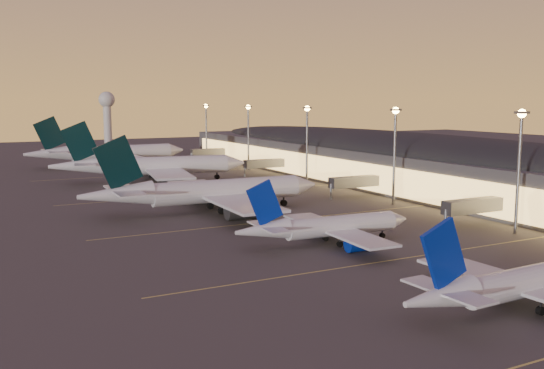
{
  "coord_description": "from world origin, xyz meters",
  "views": [
    {
      "loc": [
        -66.83,
        -86.31,
        27.7
      ],
      "look_at": [
        2.0,
        45.0,
        7.0
      ],
      "focal_mm": 40.0,
      "sensor_mm": 36.0,
      "label": 1
    }
  ],
  "objects": [
    {
      "name": "airliner_narrow_south",
      "position": [
        -2.36,
        -32.78,
        3.58
      ],
      "size": [
        38.76,
        34.6,
        13.86
      ],
      "rotation": [
        0.0,
        0.0,
        0.04
      ],
      "color": "silver",
      "rests_on": "ground"
    },
    {
      "name": "airliner_wide_far",
      "position": [
        -9.9,
        170.35,
        5.52
      ],
      "size": [
        66.89,
        60.87,
        21.42
      ],
      "rotation": [
        0.0,
        0.0,
        0.04
      ],
      "color": "silver",
      "rests_on": "ground"
    },
    {
      "name": "radar_tower",
      "position": [
        10.0,
        260.0,
        21.87
      ],
      "size": [
        9.0,
        9.0,
        32.5
      ],
      "color": "silver",
      "rests_on": "ground"
    },
    {
      "name": "airliner_wide_near",
      "position": [
        -12.31,
        52.54,
        5.09
      ],
      "size": [
        61.72,
        56.14,
        19.77
      ],
      "rotation": [
        0.0,
        0.0,
        -0.03
      ],
      "color": "silver",
      "rests_on": "ground"
    },
    {
      "name": "airliner_wide_mid",
      "position": [
        -8.18,
        114.04,
        5.42
      ],
      "size": [
        65.7,
        60.57,
        21.07
      ],
      "rotation": [
        0.0,
        0.0,
        -0.17
      ],
      "color": "silver",
      "rests_on": "ground"
    },
    {
      "name": "lane_markings",
      "position": [
        0.0,
        40.0,
        0.01
      ],
      "size": [
        90.0,
        180.36,
        0.0
      ],
      "color": "#D8C659",
      "rests_on": "ground"
    },
    {
      "name": "terminal_building",
      "position": [
        61.84,
        72.47,
        8.78
      ],
      "size": [
        56.35,
        255.0,
        17.46
      ],
      "color": "#46454A",
      "rests_on": "ground"
    },
    {
      "name": "airliner_narrow_north",
      "position": [
        -4.47,
        10.04,
        3.46
      ],
      "size": [
        37.49,
        33.49,
        13.4
      ],
      "rotation": [
        0.0,
        0.0,
        -0.05
      ],
      "color": "silver",
      "rests_on": "ground"
    },
    {
      "name": "ground",
      "position": [
        0.0,
        0.0,
        0.0
      ],
      "size": [
        700.0,
        700.0,
        0.0
      ],
      "primitive_type": "plane",
      "color": "#423F3C"
    },
    {
      "name": "light_masts",
      "position": [
        36.0,
        65.0,
        17.55
      ],
      "size": [
        2.2,
        217.2,
        25.9
      ],
      "color": "slate",
      "rests_on": "ground"
    }
  ]
}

